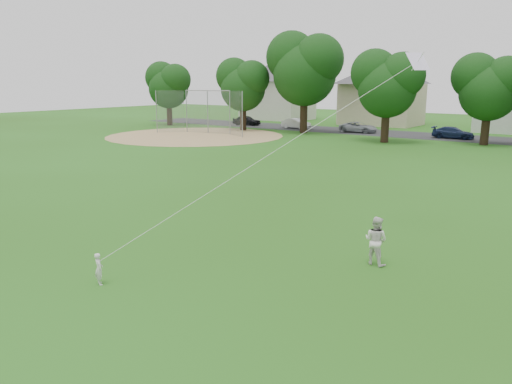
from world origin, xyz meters
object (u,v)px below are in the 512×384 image
Objects in this scene: toddler at (99,269)px; kite at (278,149)px; baseball_backstop at (205,112)px; older_boy at (376,241)px.

kite reaches higher than toddler.
baseball_backstop is at bearing -28.88° from toddler.
older_boy is 0.15× the size of baseball_backstop.
toddler is at bearing -52.16° from baseball_backstop.
older_boy is 0.12× the size of kite.
older_boy is at bearing -109.39° from toddler.
toddler is 0.07× the size of kite.
older_boy is 4.11m from kite.
baseball_backstop is (-30.30, 25.96, 1.50)m from older_boy.
kite is 1.24× the size of baseball_backstop.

